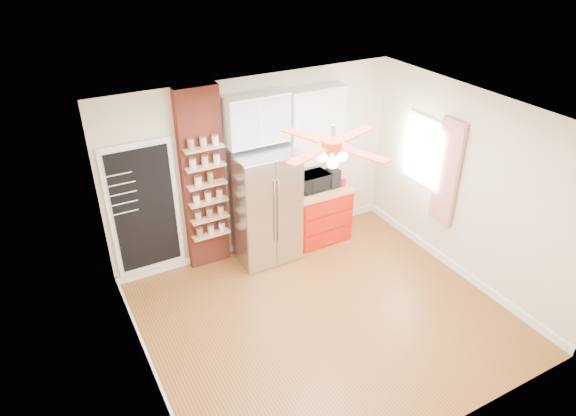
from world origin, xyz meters
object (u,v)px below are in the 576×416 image
coffee_maker (333,178)px  canister_left (343,182)px  red_cabinet (318,214)px  ceiling_fan (333,145)px  toaster_oven (313,182)px  fridge (265,206)px  pantry_jar_oats (198,181)px

coffee_maker → canister_left: (0.15, -0.05, -0.08)m
red_cabinet → ceiling_fan: (-0.92, -1.68, 1.97)m
ceiling_fan → toaster_oven: ceiling_fan is taller
fridge → pantry_jar_oats: size_ratio=13.77×
red_cabinet → ceiling_fan: bearing=-118.7°
red_cabinet → toaster_oven: bearing=166.7°
ceiling_fan → canister_left: size_ratio=9.94×
canister_left → coffee_maker: bearing=160.9°
toaster_oven → pantry_jar_oats: (-1.79, 0.08, 0.40)m
fridge → coffee_maker: size_ratio=6.00×
toaster_oven → coffee_maker: (0.32, -0.06, 0.01)m
coffee_maker → canister_left: coffee_maker is taller
ceiling_fan → canister_left: 2.51m
red_cabinet → canister_left: bearing=-14.0°
toaster_oven → red_cabinet: bearing=-16.6°
toaster_oven → coffee_maker: 0.33m
coffee_maker → pantry_jar_oats: bearing=173.1°
fridge → toaster_oven: fridge is taller
fridge → coffee_maker: 1.20m
red_cabinet → toaster_oven: size_ratio=1.97×
coffee_maker → pantry_jar_oats: pantry_jar_oats is taller
pantry_jar_oats → fridge: bearing=-9.3°
toaster_oven → canister_left: toaster_oven is taller
toaster_oven → fridge: bearing=-178.4°
fridge → canister_left: 1.34m
coffee_maker → pantry_jar_oats: size_ratio=2.30×
canister_left → pantry_jar_oats: (-2.26, 0.19, 0.47)m
pantry_jar_oats → ceiling_fan: bearing=-61.5°
toaster_oven → coffee_maker: size_ratio=1.64×
toaster_oven → pantry_jar_oats: bearing=174.3°
toaster_oven → ceiling_fan: bearing=-118.9°
red_cabinet → canister_left: 0.64m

